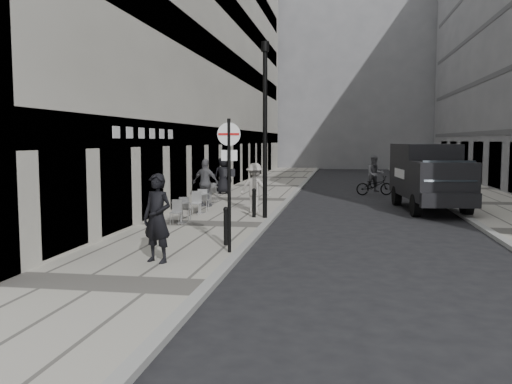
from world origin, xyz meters
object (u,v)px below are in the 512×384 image
(walking_man, at_px, (157,218))
(lamppost, at_px, (265,121))
(panel_van, at_px, (428,173))
(cyclist, at_px, (375,180))
(sign_post, at_px, (229,167))

(walking_man, distance_m, lamppost, 7.90)
(panel_van, xyz_separation_m, cyclist, (-1.82, 5.88, -0.71))
(walking_man, distance_m, panel_van, 13.75)
(sign_post, relative_size, cyclist, 1.57)
(lamppost, bearing_deg, panel_van, 33.47)
(sign_post, distance_m, cyclist, 16.67)
(cyclist, bearing_deg, lamppost, -126.32)
(cyclist, bearing_deg, sign_post, -117.90)
(walking_man, bearing_deg, cyclist, 91.35)
(walking_man, xyz_separation_m, lamppost, (1.37, 7.39, 2.42))
(walking_man, bearing_deg, sign_post, 63.72)
(sign_post, height_order, panel_van, sign_post)
(sign_post, distance_m, lamppost, 6.21)
(lamppost, bearing_deg, cyclist, 66.36)
(walking_man, relative_size, lamppost, 0.33)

